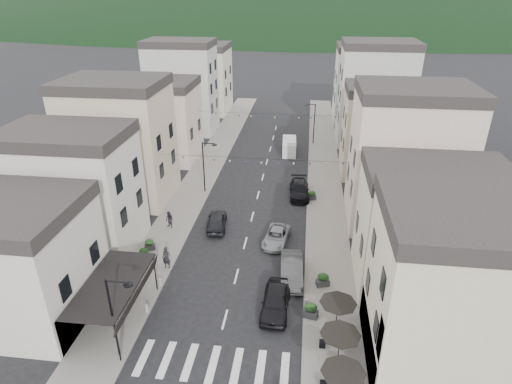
{
  "coord_description": "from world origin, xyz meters",
  "views": [
    {
      "loc": [
        5.03,
        -16.82,
        21.44
      ],
      "look_at": [
        0.55,
        19.62,
        3.5
      ],
      "focal_mm": 30.0,
      "sensor_mm": 36.0,
      "label": 1
    }
  ],
  "objects_px": {
    "parked_car_c": "(276,237)",
    "parked_car_e": "(217,221)",
    "parked_car_a": "(276,301)",
    "pedestrian_a": "(166,258)",
    "delivery_van": "(289,146)",
    "parked_car_b": "(292,270)",
    "pedestrian_b": "(169,220)",
    "parked_car_d": "(299,190)"
  },
  "relations": [
    {
      "from": "parked_car_c",
      "to": "delivery_van",
      "type": "height_order",
      "value": "delivery_van"
    },
    {
      "from": "parked_car_e",
      "to": "pedestrian_a",
      "type": "distance_m",
      "value": 7.59
    },
    {
      "from": "parked_car_a",
      "to": "pedestrian_a",
      "type": "distance_m",
      "value": 10.13
    },
    {
      "from": "parked_car_d",
      "to": "parked_car_e",
      "type": "xyz_separation_m",
      "value": [
        -7.72,
        -8.02,
        0.0
      ]
    },
    {
      "from": "parked_car_c",
      "to": "parked_car_d",
      "type": "relative_size",
      "value": 0.85
    },
    {
      "from": "parked_car_b",
      "to": "delivery_van",
      "type": "xyz_separation_m",
      "value": [
        -1.68,
        28.33,
        0.27
      ]
    },
    {
      "from": "parked_car_a",
      "to": "parked_car_b",
      "type": "bearing_deg",
      "value": 77.74
    },
    {
      "from": "parked_car_a",
      "to": "pedestrian_a",
      "type": "xyz_separation_m",
      "value": [
        -9.35,
        3.9,
        0.27
      ]
    },
    {
      "from": "parked_car_a",
      "to": "delivery_van",
      "type": "relative_size",
      "value": 1.03
    },
    {
      "from": "parked_car_e",
      "to": "pedestrian_a",
      "type": "xyz_separation_m",
      "value": [
        -2.75,
        -7.07,
        0.34
      ]
    },
    {
      "from": "parked_car_b",
      "to": "pedestrian_a",
      "type": "distance_m",
      "value": 10.31
    },
    {
      "from": "parked_car_a",
      "to": "parked_car_c",
      "type": "distance_m",
      "value": 9.08
    },
    {
      "from": "pedestrian_a",
      "to": "pedestrian_b",
      "type": "xyz_separation_m",
      "value": [
        -1.75,
        6.36,
        -0.12
      ]
    },
    {
      "from": "parked_car_b",
      "to": "parked_car_d",
      "type": "relative_size",
      "value": 0.95
    },
    {
      "from": "parked_car_c",
      "to": "pedestrian_a",
      "type": "distance_m",
      "value": 10.1
    },
    {
      "from": "parked_car_d",
      "to": "pedestrian_a",
      "type": "xyz_separation_m",
      "value": [
        -10.47,
        -15.09,
        0.34
      ]
    },
    {
      "from": "parked_car_a",
      "to": "parked_car_d",
      "type": "distance_m",
      "value": 19.02
    },
    {
      "from": "parked_car_b",
      "to": "delivery_van",
      "type": "relative_size",
      "value": 1.06
    },
    {
      "from": "parked_car_d",
      "to": "pedestrian_b",
      "type": "height_order",
      "value": "pedestrian_b"
    },
    {
      "from": "parked_car_d",
      "to": "parked_car_e",
      "type": "relative_size",
      "value": 1.17
    },
    {
      "from": "parked_car_c",
      "to": "delivery_van",
      "type": "xyz_separation_m",
      "value": [
        -0.04,
        23.19,
        0.47
      ]
    },
    {
      "from": "parked_car_d",
      "to": "pedestrian_b",
      "type": "distance_m",
      "value": 15.02
    },
    {
      "from": "pedestrian_a",
      "to": "parked_car_b",
      "type": "bearing_deg",
      "value": 5.02
    },
    {
      "from": "parked_car_b",
      "to": "pedestrian_a",
      "type": "height_order",
      "value": "pedestrian_a"
    },
    {
      "from": "parked_car_d",
      "to": "pedestrian_a",
      "type": "relative_size",
      "value": 2.68
    },
    {
      "from": "parked_car_c",
      "to": "parked_car_e",
      "type": "distance_m",
      "value": 6.22
    },
    {
      "from": "parked_car_c",
      "to": "pedestrian_a",
      "type": "xyz_separation_m",
      "value": [
        -8.67,
        -5.15,
        0.48
      ]
    },
    {
      "from": "parked_car_e",
      "to": "parked_car_c",
      "type": "bearing_deg",
      "value": 155.31
    },
    {
      "from": "parked_car_e",
      "to": "pedestrian_b",
      "type": "height_order",
      "value": "pedestrian_b"
    },
    {
      "from": "parked_car_a",
      "to": "parked_car_c",
      "type": "relative_size",
      "value": 1.09
    },
    {
      "from": "parked_car_b",
      "to": "pedestrian_b",
      "type": "xyz_separation_m",
      "value": [
        -12.06,
        6.34,
        0.15
      ]
    },
    {
      "from": "parked_car_b",
      "to": "parked_car_d",
      "type": "distance_m",
      "value": 15.08
    },
    {
      "from": "parked_car_c",
      "to": "parked_car_d",
      "type": "xyz_separation_m",
      "value": [
        1.8,
        9.93,
        0.14
      ]
    },
    {
      "from": "parked_car_a",
      "to": "pedestrian_a",
      "type": "height_order",
      "value": "pedestrian_a"
    },
    {
      "from": "parked_car_b",
      "to": "pedestrian_b",
      "type": "height_order",
      "value": "pedestrian_b"
    },
    {
      "from": "delivery_van",
      "to": "pedestrian_a",
      "type": "distance_m",
      "value": 29.62
    },
    {
      "from": "parked_car_a",
      "to": "parked_car_b",
      "type": "distance_m",
      "value": 4.03
    },
    {
      "from": "parked_car_b",
      "to": "delivery_van",
      "type": "distance_m",
      "value": 28.38
    },
    {
      "from": "parked_car_e",
      "to": "delivery_van",
      "type": "xyz_separation_m",
      "value": [
        5.88,
        21.27,
        0.33
      ]
    },
    {
      "from": "parked_car_e",
      "to": "pedestrian_b",
      "type": "relative_size",
      "value": 2.62
    },
    {
      "from": "parked_car_c",
      "to": "pedestrian_b",
      "type": "height_order",
      "value": "pedestrian_b"
    },
    {
      "from": "parked_car_b",
      "to": "parked_car_c",
      "type": "height_order",
      "value": "parked_car_b"
    }
  ]
}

